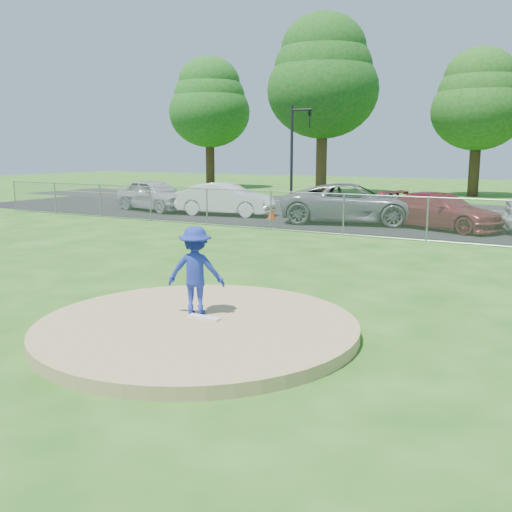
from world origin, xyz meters
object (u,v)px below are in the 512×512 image
Objects in this scene: tree_far_left at (209,102)px; pitcher at (196,271)px; parked_car_darkred at (441,211)px; parked_car_silver at (155,195)px; parked_car_white at (225,199)px; traffic_signal_left at (295,145)px; parked_car_gray at (353,203)px; tree_left at (323,76)px; tree_center at (479,99)px; traffic_cone at (272,212)px.

pitcher is at bearing -56.35° from tree_far_left.
tree_far_left is 2.19× the size of parked_car_darkred.
parked_car_silver reaches higher than parked_car_white.
pitcher reaches higher than parked_car_silver.
traffic_signal_left is 0.93× the size of parked_car_gray.
tree_left is 20.90m from parked_car_darkred.
tree_far_left is 17.60m from traffic_signal_left.
tree_left is 8.11× the size of pitcher.
tree_far_left reaches higher than parked_car_gray.
traffic_signal_left is 7.05m from parked_car_white.
pitcher is (0.71, -33.61, -5.50)m from tree_center.
parked_car_silver is 10.67m from parked_car_gray.
parked_car_gray is at bearing -98.35° from parked_car_white.
parked_car_white is at bearing -77.39° from parked_car_silver.
tree_center is 14.63m from traffic_signal_left.
traffic_signal_left is 7.80m from traffic_cone.
tree_left is at bearing 57.43° from parked_car_darkred.
tree_center is 19.52m from parked_car_darkred.
parked_car_white is 6.33m from parked_car_gray.
tree_far_left is 24.50m from traffic_cone.
parked_car_gray is (-1.96, -18.42, -5.62)m from tree_center.
tree_center is 2.12× the size of parked_car_white.
pitcher reaches higher than parked_car_darkred.
traffic_signal_left is at bearing -39.73° from tree_far_left.
parked_car_silver reaches higher than parked_car_darkred.
parked_car_gray reaches higher than traffic_cone.
tree_left is 10.48m from traffic_signal_left.
tree_left is at bearing -3.16° from parked_car_white.
parked_car_silver is (8.37, -17.49, -6.24)m from tree_far_left.
parked_car_silver is at bearing 110.10° from parked_car_darkred.
tree_left is 2.56× the size of parked_car_darkred.
pitcher reaches higher than parked_car_gray.
pitcher is at bearing -163.48° from parked_car_darkred.
traffic_cone is at bearing -49.29° from tree_far_left.
pitcher is at bearing -125.31° from parked_car_silver.
tree_far_left is 2.25× the size of parked_car_silver.
tree_center reaches higher than traffic_signal_left.
pitcher is (8.47, -21.61, -2.39)m from traffic_signal_left.
traffic_cone is (4.37, -15.86, -7.91)m from tree_left.
tree_far_left is 22.55m from parked_car_white.
parked_car_gray is at bearing 6.83° from traffic_cone.
tree_left is 33.23m from pitcher.
parked_car_silver is (-2.63, -15.49, -7.42)m from tree_left.
tree_far_left is 6.95× the size of pitcher.
tree_center reaches higher than parked_car_white.
tree_far_left is 1.92× the size of traffic_signal_left.
parked_car_gray is (19.04, -17.42, -6.21)m from tree_far_left.
parked_car_gray is (-2.67, 15.19, -0.13)m from pitcher.
tree_center is at bearing 25.76° from parked_car_darkred.
tree_left is 17.33m from parked_car_white.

